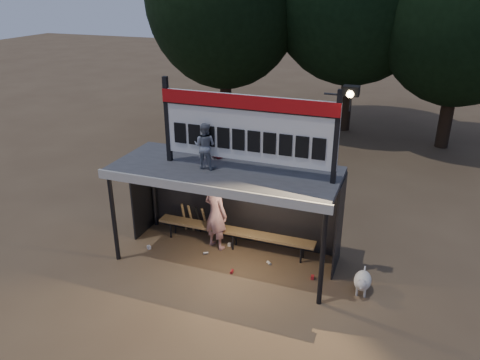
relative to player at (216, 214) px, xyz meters
The scene contains 11 objects.
ground 1.09m from the player, 44.43° to the right, with size 80.00×80.00×0.00m, color brown.
player is the anchor object (origin of this frame).
child_a 2.00m from the player, 87.06° to the right, with size 0.49×0.38×1.01m, color gray.
child_b 1.84m from the player, 79.51° to the left, with size 0.41×0.27×0.84m, color maroon.
dugout_shelter 1.05m from the player, 22.70° to the right, with size 5.10×2.08×2.32m.
scoreboard_assembly 2.65m from the player, 23.66° to the right, with size 4.10×0.27×1.99m.
bench 0.65m from the player, 16.02° to the left, with size 4.00×0.35×0.48m.
tree_right 12.22m from the player, 61.66° to the left, with size 6.08×6.08×8.72m.
dog 3.72m from the player, 10.22° to the right, with size 0.36×0.81×0.49m.
bats 0.99m from the player, 152.85° to the left, with size 0.69×0.35×0.84m.
litter 1.13m from the player, 38.67° to the right, with size 4.15×1.19×0.08m.
Camera 1 is at (3.59, -8.79, 6.10)m, focal length 35.00 mm.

